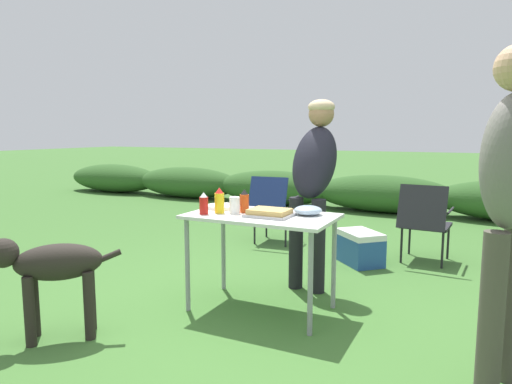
% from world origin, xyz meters
% --- Properties ---
extents(ground_plane, '(60.00, 60.00, 0.00)m').
position_xyz_m(ground_plane, '(0.00, 0.00, 0.00)').
color(ground_plane, '#3D6B2D').
extents(shrub_hedge, '(14.40, 0.90, 0.63)m').
position_xyz_m(shrub_hedge, '(-0.00, 4.81, 0.32)').
color(shrub_hedge, '#2D5623').
rests_on(shrub_hedge, ground).
extents(folding_table, '(1.10, 0.64, 0.74)m').
position_xyz_m(folding_table, '(0.00, 0.00, 0.66)').
color(folding_table, silver).
rests_on(folding_table, ground).
extents(food_tray, '(0.33, 0.25, 0.06)m').
position_xyz_m(food_tray, '(0.09, -0.04, 0.77)').
color(food_tray, '#9E9EA3').
rests_on(food_tray, folding_table).
extents(plate_stack, '(0.26, 0.26, 0.03)m').
position_xyz_m(plate_stack, '(-0.40, 0.12, 0.75)').
color(plate_stack, white).
rests_on(plate_stack, folding_table).
extents(mixing_bowl, '(0.21, 0.21, 0.07)m').
position_xyz_m(mixing_bowl, '(0.32, 0.14, 0.78)').
color(mixing_bowl, '#99B2CC').
rests_on(mixing_bowl, folding_table).
extents(paper_cup_stack, '(0.08, 0.08, 0.13)m').
position_xyz_m(paper_cup_stack, '(-0.20, -0.05, 0.80)').
color(paper_cup_stack, white).
rests_on(paper_cup_stack, folding_table).
extents(ketchup_bottle, '(0.07, 0.07, 0.17)m').
position_xyz_m(ketchup_bottle, '(-0.40, -0.18, 0.82)').
color(ketchup_bottle, red).
rests_on(ketchup_bottle, folding_table).
extents(mustard_bottle, '(0.07, 0.07, 0.20)m').
position_xyz_m(mustard_bottle, '(-0.32, -0.08, 0.83)').
color(mustard_bottle, yellow).
rests_on(mustard_bottle, folding_table).
extents(hot_sauce_bottle, '(0.07, 0.07, 0.18)m').
position_xyz_m(hot_sauce_bottle, '(-0.16, 0.03, 0.83)').
color(hot_sauce_bottle, '#CC4214').
rests_on(hot_sauce_bottle, folding_table).
extents(standing_person_in_dark_puffer, '(0.44, 0.54, 1.64)m').
position_xyz_m(standing_person_in_dark_puffer, '(0.18, 0.68, 1.02)').
color(standing_person_in_dark_puffer, black).
rests_on(standing_person_in_dark_puffer, ground).
extents(standing_person_in_olive_jacket, '(0.43, 0.48, 1.79)m').
position_xyz_m(standing_person_in_olive_jacket, '(1.60, -0.40, 1.08)').
color(standing_person_in_olive_jacket, '#4C473D').
rests_on(standing_person_in_olive_jacket, ground).
extents(dog, '(0.68, 0.63, 0.69)m').
position_xyz_m(dog, '(-1.01, -1.06, 0.48)').
color(dog, '#28231E').
rests_on(dog, ground).
extents(camp_chair_green_behind_table, '(0.51, 0.62, 0.83)m').
position_xyz_m(camp_chair_green_behind_table, '(0.98, 1.85, 0.47)').
color(camp_chair_green_behind_table, '#232328').
rests_on(camp_chair_green_behind_table, ground).
extents(camp_chair_near_hedge, '(0.51, 0.62, 0.83)m').
position_xyz_m(camp_chair_near_hedge, '(-0.77, 1.94, 0.47)').
color(camp_chair_near_hedge, navy).
rests_on(camp_chair_near_hedge, ground).
extents(cooler_box, '(0.56, 0.57, 0.34)m').
position_xyz_m(cooler_box, '(0.39, 1.56, 0.17)').
color(cooler_box, '#234C93').
rests_on(cooler_box, ground).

